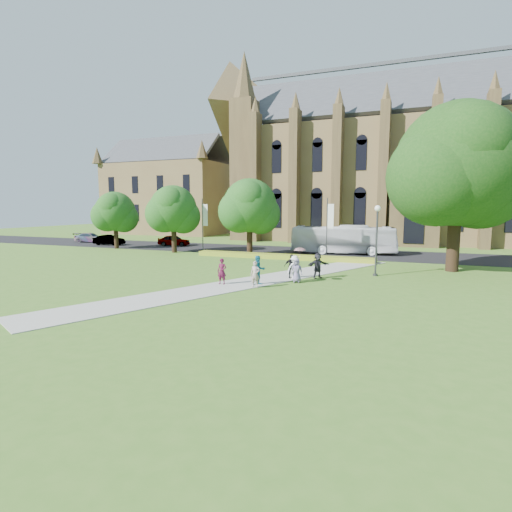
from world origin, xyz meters
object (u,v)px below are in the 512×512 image
at_px(streetlamp, 377,232).
at_px(tour_coach, 343,239).
at_px(car_0, 174,240).
at_px(car_1, 109,240).
at_px(large_tree, 458,165).
at_px(pedestrian_0, 222,271).
at_px(car_2, 91,238).

xyz_separation_m(streetlamp, tour_coach, (-4.60, 13.11, -1.71)).
xyz_separation_m(car_0, car_1, (-8.61, -2.40, -0.03)).
xyz_separation_m(large_tree, pedestrian_0, (-14.64, -11.77, -7.47)).
bearing_deg(car_2, streetlamp, -121.01).
distance_m(car_0, car_2, 14.07).
distance_m(streetlamp, car_0, 30.26).
relative_size(streetlamp, car_1, 1.28).
distance_m(streetlamp, car_1, 37.27).
bearing_deg(tour_coach, large_tree, -139.71).
bearing_deg(streetlamp, car_0, 152.51).
distance_m(large_tree, tour_coach, 14.90).
relative_size(large_tree, car_2, 2.88).
relative_size(car_2, pedestrian_0, 2.68).
distance_m(streetlamp, tour_coach, 14.00).
bearing_deg(car_0, streetlamp, -129.64).
height_order(large_tree, car_2, large_tree).
bearing_deg(car_2, car_1, -125.52).
xyz_separation_m(car_1, car_2, (-5.47, 2.35, -0.01)).
bearing_deg(car_1, streetlamp, -118.14).
relative_size(large_tree, car_1, 3.23).
bearing_deg(car_0, tour_coach, -104.23).
relative_size(tour_coach, car_1, 2.75).
xyz_separation_m(large_tree, car_0, (-32.24, 9.41, -7.64)).
height_order(car_0, car_2, car_0).
height_order(tour_coach, pedestrian_0, tour_coach).
bearing_deg(streetlamp, tour_coach, 109.32).
distance_m(tour_coach, pedestrian_0, 20.89).
bearing_deg(car_2, car_0, -102.06).
height_order(large_tree, pedestrian_0, large_tree).
bearing_deg(car_1, car_2, 56.62).
bearing_deg(large_tree, car_2, 168.56).
bearing_deg(car_2, tour_coach, -103.44).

